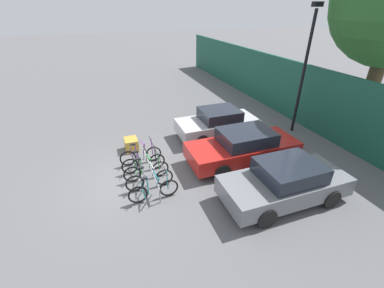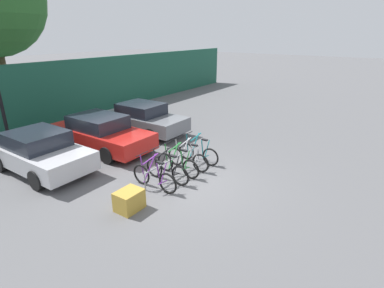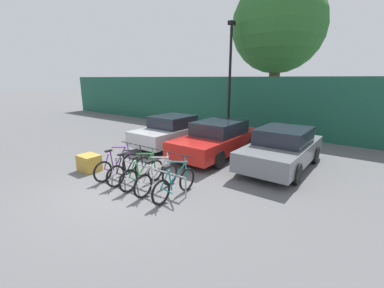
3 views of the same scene
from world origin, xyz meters
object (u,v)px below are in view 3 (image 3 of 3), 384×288
(bicycle_silver, at_px, (157,178))
(lamp_post, at_px, (230,73))
(car_red, at_px, (218,139))
(bicycle_black, at_px, (130,170))
(bicycle_green, at_px, (143,174))
(bike_rack, at_px, (147,169))
(tree_behind_hoarding, at_px, (278,27))
(bicycle_purple, at_px, (117,166))
(bicycle_teal, at_px, (175,184))
(cargo_crate, at_px, (89,163))
(car_silver, at_px, (172,131))
(car_grey, at_px, (282,148))

(bicycle_silver, relative_size, lamp_post, 0.29)
(bicycle_silver, height_order, car_red, car_red)
(bicycle_silver, bearing_deg, bicycle_black, 179.75)
(bicycle_green, bearing_deg, bike_rack, 79.82)
(tree_behind_hoarding, bearing_deg, bicycle_purple, -95.32)
(bike_rack, relative_size, bicycle_green, 1.73)
(bike_rack, height_order, bicycle_purple, bicycle_purple)
(bike_rack, distance_m, bicycle_teal, 1.22)
(car_red, relative_size, cargo_crate, 6.50)
(lamp_post, bearing_deg, bicycle_purple, -86.79)
(bicycle_purple, bearing_deg, bicycle_silver, -2.83)
(bike_rack, bearing_deg, car_silver, 121.96)
(bike_rack, distance_m, cargo_crate, 2.48)
(bicycle_green, xyz_separation_m, cargo_crate, (-2.42, -0.21, -0.10))
(bicycle_black, bearing_deg, car_red, 77.50)
(car_red, bearing_deg, bicycle_teal, -74.58)
(bike_rack, distance_m, lamp_post, 8.48)
(bicycle_green, xyz_separation_m, bicycle_silver, (0.59, 0.00, 0.00))
(bicycle_silver, relative_size, cargo_crate, 2.44)
(car_grey, height_order, tree_behind_hoarding, tree_behind_hoarding)
(bicycle_black, height_order, cargo_crate, bicycle_black)
(car_grey, relative_size, lamp_post, 0.71)
(bicycle_purple, relative_size, bicycle_green, 1.00)
(car_red, bearing_deg, bicycle_silver, -83.46)
(bicycle_purple, height_order, car_silver, car_silver)
(bike_rack, bearing_deg, car_red, 88.50)
(bicycle_purple, bearing_deg, bicycle_green, -2.83)
(bicycle_purple, relative_size, car_red, 0.38)
(bicycle_purple, relative_size, car_silver, 0.44)
(bicycle_black, height_order, bicycle_green, same)
(bicycle_black, relative_size, car_grey, 0.41)
(tree_behind_hoarding, bearing_deg, car_silver, -108.17)
(bicycle_teal, height_order, car_red, car_red)
(car_red, height_order, car_grey, same)
(cargo_crate, bearing_deg, bike_rack, 8.41)
(bike_rack, xyz_separation_m, tree_behind_hoarding, (-0.20, 10.62, 5.41))
(bicycle_purple, bearing_deg, cargo_crate, -173.11)
(bike_rack, height_order, bicycle_silver, bicycle_silver)
(car_silver, bearing_deg, cargo_crate, -90.44)
(cargo_crate, bearing_deg, bicycle_green, 5.04)
(bicycle_green, bearing_deg, bicycle_teal, -0.05)
(bicycle_silver, xyz_separation_m, lamp_post, (-2.21, 7.97, 2.93))
(bicycle_black, bearing_deg, lamp_post, 94.91)
(car_red, bearing_deg, bike_rack, -91.50)
(bicycle_black, distance_m, bicycle_green, 0.57)
(bike_rack, relative_size, tree_behind_hoarding, 0.35)
(lamp_post, bearing_deg, bicycle_silver, -74.51)
(bicycle_green, distance_m, bicycle_teal, 1.23)
(bike_rack, xyz_separation_m, bicycle_green, (-0.03, -0.15, -0.10))
(car_silver, xyz_separation_m, tree_behind_hoarding, (2.22, 6.75, 5.20))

